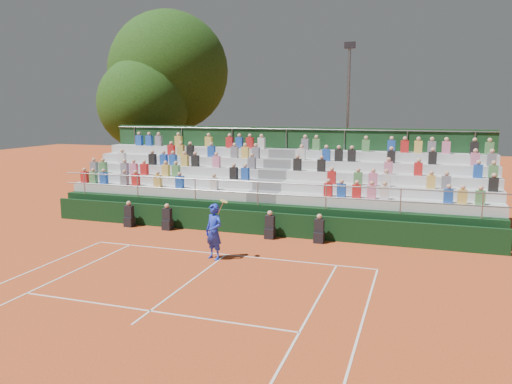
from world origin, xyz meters
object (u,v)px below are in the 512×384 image
(tennis_player, at_px, (214,232))
(tree_east, at_px, (169,72))
(tree_west, at_px, (144,103))
(floodlight_mast, at_px, (348,111))

(tennis_player, xyz_separation_m, tree_east, (-9.92, 15.50, 6.80))
(tree_east, bearing_deg, tennis_player, -57.39)
(tree_west, distance_m, floodlight_mast, 13.23)
(tennis_player, distance_m, tree_east, 19.62)
(tree_west, xyz_separation_m, tree_east, (0.55, 2.50, 2.16))
(tree_west, bearing_deg, tree_east, 77.58)
(tree_east, bearing_deg, floodlight_mast, -10.40)
(tennis_player, height_order, tree_west, tree_west)
(tree_east, distance_m, floodlight_mast, 13.14)
(tennis_player, distance_m, tree_west, 17.32)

